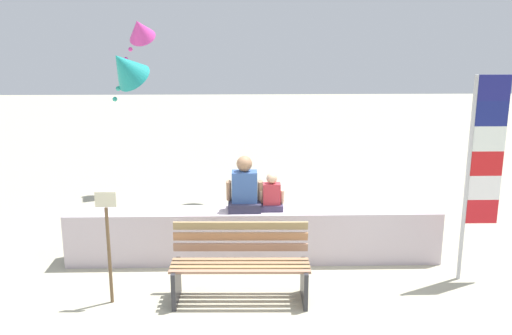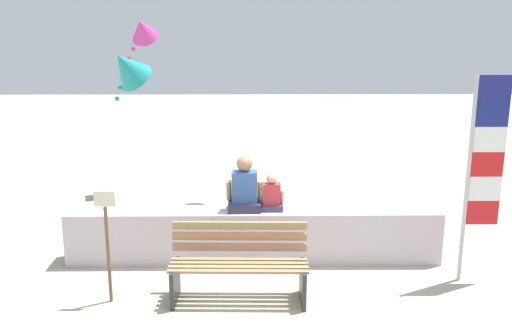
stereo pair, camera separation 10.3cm
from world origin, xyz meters
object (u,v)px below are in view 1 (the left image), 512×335
Objects in this scene: kite_teal at (125,67)px; sign_post at (108,238)px; kite_magenta at (139,30)px; person_child at (272,195)px; park_bench at (240,265)px; person_adult at (244,189)px; flag_banner at (480,162)px.

kite_teal is 0.73× the size of sign_post.
kite_magenta is 0.78× the size of sign_post.
park_bench is at bearing -110.52° from person_child.
flag_banner is at bearing -13.33° from person_adult.
kite_magenta reaches higher than park_bench.
park_bench is 3.18× the size of person_child.
person_adult reaches higher than park_bench.
kite_magenta reaches higher than person_adult.
person_child is 2.30m from sign_post.
flag_banner is at bearing -40.09° from kite_magenta.
sign_post is at bearing -177.13° from park_bench.
kite_magenta is (-1.88, 3.34, 2.05)m from person_adult.
flag_banner reaches higher than person_adult.
sign_post is (0.31, -4.55, -2.27)m from kite_magenta.
sign_post is at bearing -86.15° from kite_magenta.
kite_magenta is 1.55m from kite_teal.
flag_banner is at bearing 6.80° from sign_post.
kite_teal reaches higher than sign_post.
person_child is at bearing 0.05° from person_adult.
flag_banner is 6.43m from kite_magenta.
park_bench is 5.52m from kite_magenta.
kite_teal reaches higher than person_adult.
kite_magenta is (-1.82, 4.48, 2.66)m from park_bench.
kite_magenta reaches higher than person_child.
flag_banner is 4.56m from sign_post.
kite_teal is at bearing 121.18° from park_bench.
kite_teal is at bearing 140.12° from person_child.
person_child is at bearing 32.08° from sign_post.
kite_teal reaches higher than park_bench.
kite_teal is at bearing 95.84° from sign_post.
person_adult is 3.07m from kite_teal.
kite_magenta is 5.10m from sign_post.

